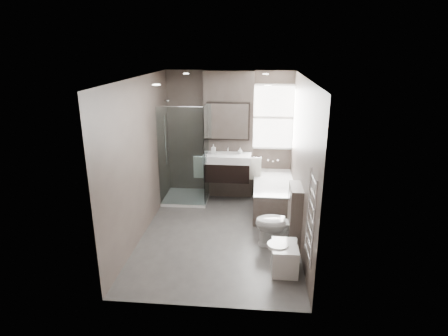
# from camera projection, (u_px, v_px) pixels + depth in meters

# --- Properties ---
(room) EXTENTS (2.70, 3.90, 2.70)m
(room) POSITION_uv_depth(u_px,v_px,m) (220.00, 161.00, 6.00)
(room) COLOR #45423F
(room) RESTS_ON ground
(vanity_pier) EXTENTS (1.00, 0.25, 2.60)m
(vanity_pier) POSITION_uv_depth(u_px,v_px,m) (229.00, 136.00, 7.68)
(vanity_pier) COLOR #4C433C
(vanity_pier) RESTS_ON ground
(vanity) EXTENTS (0.95, 0.47, 0.66)m
(vanity) POSITION_uv_depth(u_px,v_px,m) (227.00, 167.00, 7.52)
(vanity) COLOR black
(vanity) RESTS_ON vanity_pier
(mirror_cabinet) EXTENTS (0.86, 0.08, 0.76)m
(mirror_cabinet) POSITION_uv_depth(u_px,v_px,m) (228.00, 121.00, 7.42)
(mirror_cabinet) COLOR black
(mirror_cabinet) RESTS_ON vanity_pier
(towel_left) EXTENTS (0.24, 0.06, 0.44)m
(towel_left) POSITION_uv_depth(u_px,v_px,m) (200.00, 167.00, 7.56)
(towel_left) COLOR silver
(towel_left) RESTS_ON vanity_pier
(towel_right) EXTENTS (0.24, 0.06, 0.44)m
(towel_right) POSITION_uv_depth(u_px,v_px,m) (255.00, 169.00, 7.46)
(towel_right) COLOR silver
(towel_right) RESTS_ON vanity_pier
(shower_enclosure) EXTENTS (0.90, 0.90, 2.00)m
(shower_enclosure) POSITION_uv_depth(u_px,v_px,m) (190.00, 178.00, 7.59)
(shower_enclosure) COLOR white
(shower_enclosure) RESTS_ON ground
(bathtub) EXTENTS (0.75, 1.60, 0.57)m
(bathtub) POSITION_uv_depth(u_px,v_px,m) (273.00, 194.00, 7.26)
(bathtub) COLOR #4C433C
(bathtub) RESTS_ON ground
(window) EXTENTS (0.98, 0.06, 1.33)m
(window) POSITION_uv_depth(u_px,v_px,m) (273.00, 117.00, 7.58)
(window) COLOR white
(window) RESTS_ON room
(toilet) EXTENTS (0.75, 0.43, 0.76)m
(toilet) POSITION_uv_depth(u_px,v_px,m) (279.00, 223.00, 5.92)
(toilet) COLOR white
(toilet) RESTS_ON ground
(cistern_box) EXTENTS (0.19, 0.55, 1.00)m
(cistern_box) POSITION_uv_depth(u_px,v_px,m) (295.00, 216.00, 5.90)
(cistern_box) COLOR #4C433C
(cistern_box) RESTS_ON ground
(bidet) EXTENTS (0.43, 0.50, 0.52)m
(bidet) POSITION_uv_depth(u_px,v_px,m) (284.00, 257.00, 5.29)
(bidet) COLOR white
(bidet) RESTS_ON ground
(towel_radiator) EXTENTS (0.03, 0.49, 1.10)m
(towel_radiator) POSITION_uv_depth(u_px,v_px,m) (311.00, 218.00, 4.43)
(towel_radiator) COLOR silver
(towel_radiator) RESTS_ON room
(soap_bottle_a) EXTENTS (0.08, 0.09, 0.19)m
(soap_bottle_a) POSITION_uv_depth(u_px,v_px,m) (213.00, 149.00, 7.46)
(soap_bottle_a) COLOR white
(soap_bottle_a) RESTS_ON vanity
(soap_bottle_b) EXTENTS (0.10, 0.10, 0.12)m
(soap_bottle_b) POSITION_uv_depth(u_px,v_px,m) (240.00, 151.00, 7.46)
(soap_bottle_b) COLOR white
(soap_bottle_b) RESTS_ON vanity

